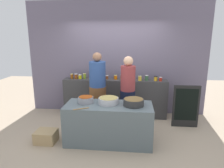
# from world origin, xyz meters

# --- Properties ---
(ground) EXTENTS (12.00, 12.00, 0.00)m
(ground) POSITION_xyz_m (0.00, 0.00, 0.00)
(ground) COLOR tan
(storefront_wall) EXTENTS (4.80, 0.12, 3.00)m
(storefront_wall) POSITION_xyz_m (0.00, 1.45, 1.50)
(storefront_wall) COLOR slate
(storefront_wall) RESTS_ON ground
(display_shelf) EXTENTS (2.70, 0.36, 0.99)m
(display_shelf) POSITION_xyz_m (0.00, 1.10, 0.49)
(display_shelf) COLOR #3B3B3C
(display_shelf) RESTS_ON ground
(prep_table) EXTENTS (1.70, 0.70, 0.79)m
(prep_table) POSITION_xyz_m (0.00, -0.30, 0.40)
(prep_table) COLOR slate
(prep_table) RESTS_ON ground
(preserve_jar_0) EXTENTS (0.08, 0.08, 0.13)m
(preserve_jar_0) POSITION_xyz_m (-1.15, 1.10, 1.06)
(preserve_jar_0) COLOR #8B4712
(preserve_jar_0) RESTS_ON display_shelf
(preserve_jar_1) EXTENTS (0.09, 0.09, 0.14)m
(preserve_jar_1) POSITION_xyz_m (-1.03, 1.09, 1.06)
(preserve_jar_1) COLOR brown
(preserve_jar_1) RESTS_ON display_shelf
(preserve_jar_2) EXTENTS (0.09, 0.09, 0.12)m
(preserve_jar_2) POSITION_xyz_m (-0.93, 1.11, 1.05)
(preserve_jar_2) COLOR gold
(preserve_jar_2) RESTS_ON display_shelf
(preserve_jar_3) EXTENTS (0.08, 0.08, 0.14)m
(preserve_jar_3) POSITION_xyz_m (-0.81, 1.13, 1.06)
(preserve_jar_3) COLOR olive
(preserve_jar_3) RESTS_ON display_shelf
(preserve_jar_4) EXTENTS (0.08, 0.08, 0.13)m
(preserve_jar_4) POSITION_xyz_m (-0.44, 1.03, 1.05)
(preserve_jar_4) COLOR #B12B1A
(preserve_jar_4) RESTS_ON display_shelf
(preserve_jar_5) EXTENTS (0.08, 0.08, 0.11)m
(preserve_jar_5) POSITION_xyz_m (-0.34, 1.05, 1.04)
(preserve_jar_5) COLOR #22552A
(preserve_jar_5) RESTS_ON display_shelf
(preserve_jar_6) EXTENTS (0.08, 0.08, 0.10)m
(preserve_jar_6) POSITION_xyz_m (-0.22, 1.14, 1.04)
(preserve_jar_6) COLOR brown
(preserve_jar_6) RESTS_ON display_shelf
(preserve_jar_7) EXTENTS (0.09, 0.09, 0.11)m
(preserve_jar_7) POSITION_xyz_m (0.01, 1.14, 1.05)
(preserve_jar_7) COLOR #DC6208
(preserve_jar_7) RESTS_ON display_shelf
(preserve_jar_8) EXTENTS (0.09, 0.09, 0.13)m
(preserve_jar_8) POSITION_xyz_m (0.18, 1.16, 1.05)
(preserve_jar_8) COLOR orange
(preserve_jar_8) RESTS_ON display_shelf
(preserve_jar_9) EXTENTS (0.08, 0.08, 0.13)m
(preserve_jar_9) POSITION_xyz_m (0.36, 1.04, 1.05)
(preserve_jar_9) COLOR red
(preserve_jar_9) RESTS_ON display_shelf
(preserve_jar_10) EXTENTS (0.09, 0.09, 0.12)m
(preserve_jar_10) POSITION_xyz_m (0.64, 1.03, 1.05)
(preserve_jar_10) COLOR gold
(preserve_jar_10) RESTS_ON display_shelf
(preserve_jar_11) EXTENTS (0.09, 0.09, 0.13)m
(preserve_jar_11) POSITION_xyz_m (0.81, 1.09, 1.06)
(preserve_jar_11) COLOR #365F3C
(preserve_jar_11) RESTS_ON display_shelf
(preserve_jar_12) EXTENTS (0.08, 0.08, 0.12)m
(preserve_jar_12) POSITION_xyz_m (1.04, 1.06, 1.05)
(preserve_jar_12) COLOR gold
(preserve_jar_12) RESTS_ON display_shelf
(preserve_jar_13) EXTENTS (0.08, 0.08, 0.10)m
(preserve_jar_13) POSITION_xyz_m (1.16, 1.03, 1.04)
(preserve_jar_13) COLOR red
(preserve_jar_13) RESTS_ON display_shelf
(cooking_pot_left) EXTENTS (0.30, 0.30, 0.13)m
(cooking_pot_left) POSITION_xyz_m (-0.46, -0.24, 0.85)
(cooking_pot_left) COLOR gray
(cooking_pot_left) RESTS_ON prep_table
(cooking_pot_center) EXTENTS (0.40, 0.40, 0.13)m
(cooking_pot_center) POSITION_xyz_m (-0.01, -0.24, 0.85)
(cooking_pot_center) COLOR #B7B7BC
(cooking_pot_center) RESTS_ON prep_table
(cooking_pot_right) EXTENTS (0.39, 0.39, 0.13)m
(cooking_pot_right) POSITION_xyz_m (0.48, -0.30, 0.86)
(cooking_pot_right) COLOR #2D2D2D
(cooking_pot_right) RESTS_ON prep_table
(wooden_spoon) EXTENTS (0.27, 0.16, 0.02)m
(wooden_spoon) POSITION_xyz_m (-0.47, -0.60, 0.80)
(wooden_spoon) COLOR #9E703D
(wooden_spoon) RESTS_ON prep_table
(cook_with_tongs) EXTENTS (0.39, 0.39, 1.74)m
(cook_with_tongs) POSITION_xyz_m (-0.35, 0.50, 0.78)
(cook_with_tongs) COLOR brown
(cook_with_tongs) RESTS_ON ground
(cook_in_cap) EXTENTS (0.34, 0.34, 1.67)m
(cook_in_cap) POSITION_xyz_m (0.35, 0.38, 0.76)
(cook_in_cap) COLOR black
(cook_in_cap) RESTS_ON ground
(bread_crate) EXTENTS (0.42, 0.35, 0.24)m
(bread_crate) POSITION_xyz_m (-1.26, -0.45, 0.12)
(bread_crate) COLOR tan
(bread_crate) RESTS_ON ground
(chalkboard_sign) EXTENTS (0.59, 0.05, 1.00)m
(chalkboard_sign) POSITION_xyz_m (1.70, 0.57, 0.51)
(chalkboard_sign) COLOR black
(chalkboard_sign) RESTS_ON ground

